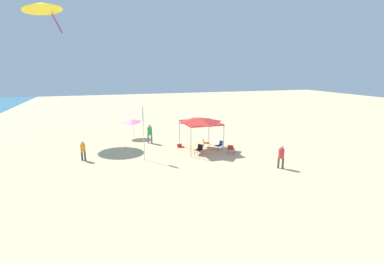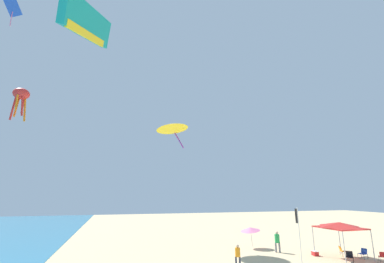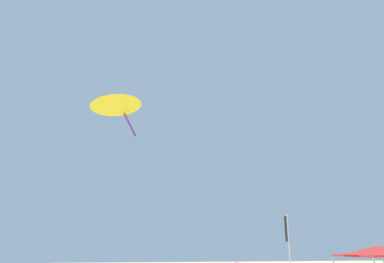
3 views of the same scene
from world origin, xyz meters
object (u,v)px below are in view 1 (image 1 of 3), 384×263
(folding_chair_facing_ocean, at_px, (219,145))
(person_watching_sky, at_px, (150,132))
(person_beachcomber, at_px, (281,155))
(folding_chair_near_cooler, at_px, (205,142))
(person_by_tent, at_px, (83,149))
(banner_flag, at_px, (144,128))
(cooler_box, at_px, (179,145))
(kite_delta_yellow, at_px, (42,6))
(canopy_tent, at_px, (201,121))
(folding_chair_right_of_tent, at_px, (199,149))
(folding_chair_left_of_tent, at_px, (231,148))
(beach_umbrella, at_px, (132,121))

(folding_chair_facing_ocean, bearing_deg, person_watching_sky, -138.75)
(folding_chair_facing_ocean, relative_size, person_beachcomber, 0.47)
(folding_chair_near_cooler, relative_size, person_by_tent, 0.51)
(banner_flag, distance_m, person_by_tent, 5.09)
(cooler_box, xyz_separation_m, kite_delta_yellow, (7.93, 11.65, 12.90))
(canopy_tent, height_order, folding_chair_right_of_tent, canopy_tent)
(folding_chair_right_of_tent, distance_m, person_watching_sky, 5.99)
(folding_chair_facing_ocean, height_order, person_beachcomber, person_beachcomber)
(person_watching_sky, bearing_deg, person_by_tent, 56.33)
(folding_chair_left_of_tent, height_order, folding_chair_near_cooler, same)
(cooler_box, height_order, person_watching_sky, person_watching_sky)
(kite_delta_yellow, bearing_deg, beach_umbrella, 110.51)
(folding_chair_facing_ocean, xyz_separation_m, person_by_tent, (0.45, 11.48, 0.47))
(folding_chair_right_of_tent, bearing_deg, kite_delta_yellow, -172.08)
(cooler_box, distance_m, person_watching_sky, 3.33)
(banner_flag, distance_m, person_watching_sky, 5.40)
(canopy_tent, bearing_deg, person_watching_sky, 46.93)
(person_watching_sky, height_order, person_by_tent, person_watching_sky)
(folding_chair_near_cooler, bearing_deg, folding_chair_right_of_tent, 169.28)
(canopy_tent, xyz_separation_m, folding_chair_right_of_tent, (-1.18, 0.52, -2.21))
(cooler_box, relative_size, person_watching_sky, 0.37)
(kite_delta_yellow, bearing_deg, canopy_tent, 97.39)
(folding_chair_facing_ocean, height_order, kite_delta_yellow, kite_delta_yellow)
(beach_umbrella, bearing_deg, person_watching_sky, -150.59)
(person_watching_sky, bearing_deg, folding_chair_right_of_tent, 149.00)
(folding_chair_right_of_tent, bearing_deg, folding_chair_facing_ocean, 65.32)
(beach_umbrella, bearing_deg, folding_chair_left_of_tent, -137.58)
(beach_umbrella, bearing_deg, cooler_box, -140.41)
(canopy_tent, relative_size, person_watching_sky, 1.85)
(folding_chair_left_of_tent, xyz_separation_m, person_by_tent, (1.86, 11.95, 0.47))
(folding_chair_facing_ocean, relative_size, kite_delta_yellow, 0.15)
(banner_flag, bearing_deg, folding_chair_facing_ocean, -83.15)
(canopy_tent, height_order, folding_chair_near_cooler, canopy_tent)
(banner_flag, bearing_deg, folding_chair_left_of_tent, -94.61)
(folding_chair_left_of_tent, relative_size, banner_flag, 0.19)
(beach_umbrella, xyz_separation_m, kite_delta_yellow, (3.26, 7.79, 11.26))
(person_watching_sky, distance_m, person_beachcomber, 12.80)
(folding_chair_facing_ocean, height_order, person_by_tent, person_by_tent)
(canopy_tent, xyz_separation_m, folding_chair_left_of_tent, (-1.93, -2.08, -2.21))
(person_beachcomber, height_order, kite_delta_yellow, kite_delta_yellow)
(folding_chair_facing_ocean, distance_m, person_watching_sky, 7.01)
(folding_chair_facing_ocean, bearing_deg, folding_chair_near_cooler, -157.02)
(folding_chair_facing_ocean, distance_m, kite_delta_yellow, 21.90)
(folding_chair_left_of_tent, relative_size, folding_chair_facing_ocean, 1.00)
(person_beachcomber, relative_size, kite_delta_yellow, 0.33)
(folding_chair_facing_ocean, bearing_deg, canopy_tent, -119.41)
(canopy_tent, height_order, kite_delta_yellow, kite_delta_yellow)
(beach_umbrella, bearing_deg, folding_chair_near_cooler, -131.89)
(person_watching_sky, bearing_deg, cooler_box, 162.85)
(banner_flag, xyz_separation_m, person_watching_sky, (5.03, -1.27, -1.48))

